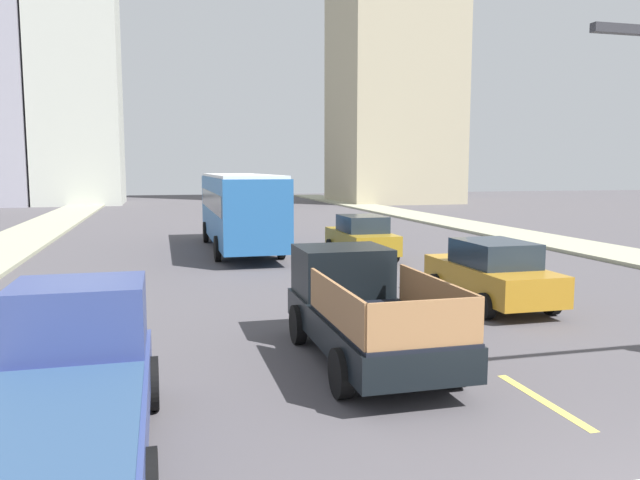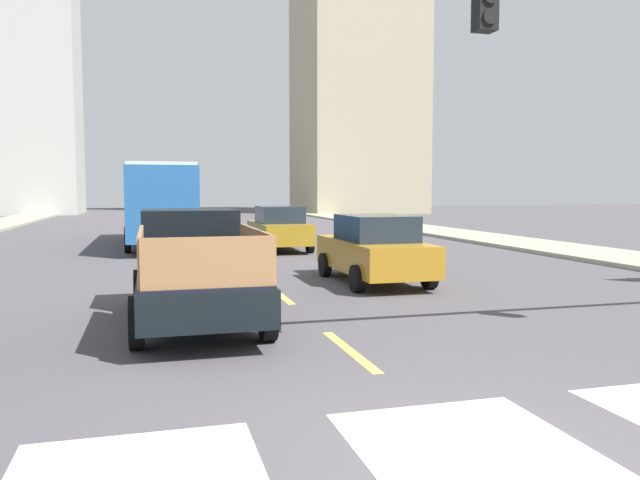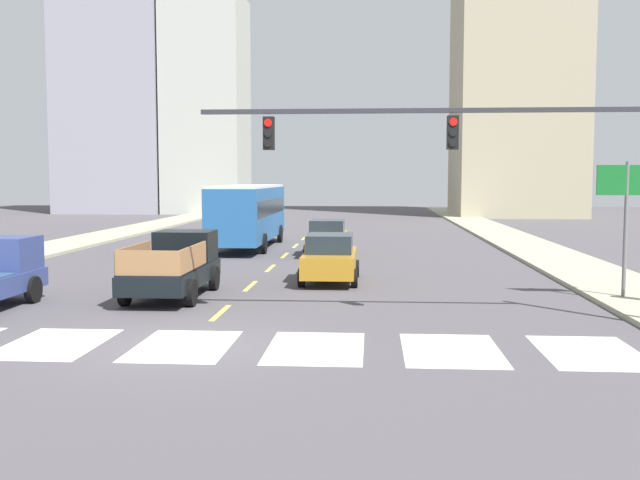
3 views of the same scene
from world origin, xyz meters
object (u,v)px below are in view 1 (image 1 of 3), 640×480
pickup_dark (69,379)px  sedan_far (361,237)px  city_bus (240,206)px  pickup_stakebed (361,308)px  sedan_mid (491,273)px

pickup_dark → sedan_far: 17.46m
city_bus → pickup_dark: bearing=-102.0°
pickup_stakebed → sedan_far: (4.07, 12.22, -0.08)m
pickup_stakebed → sedan_mid: pickup_stakebed is taller
city_bus → sedan_mid: city_bus is taller
pickup_stakebed → sedan_mid: (4.71, 3.31, -0.08)m
sedan_mid → sedan_far: same height
pickup_dark → city_bus: (4.51, 18.55, 1.03)m
pickup_stakebed → sedan_far: 12.88m
sedan_mid → sedan_far: bearing=94.7°
city_bus → sedan_mid: 13.48m
sedan_mid → sedan_far: size_ratio=1.00×
sedan_far → pickup_stakebed: bearing=-108.2°
pickup_stakebed → sedan_mid: size_ratio=1.18×
city_bus → sedan_far: city_bus is taller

